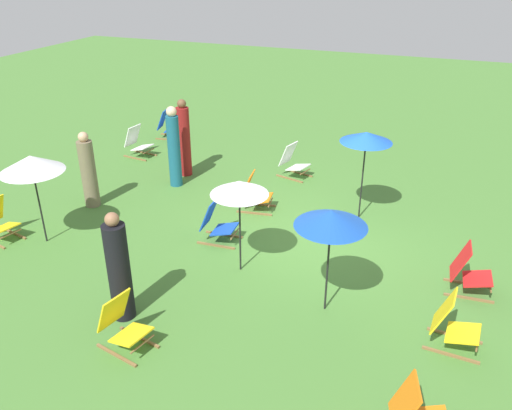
# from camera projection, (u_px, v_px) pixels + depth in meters

# --- Properties ---
(ground_plane) EXTENTS (40.00, 40.00, 0.00)m
(ground_plane) POSITION_uv_depth(u_px,v_px,m) (314.00, 238.00, 10.07)
(ground_plane) COLOR #477A33
(deckchair_1) EXTENTS (0.63, 0.84, 0.83)m
(deckchair_1) POSITION_uv_depth(u_px,v_px,m) (123.00, 325.00, 7.19)
(deckchair_1) COLOR olive
(deckchair_1) RESTS_ON ground
(deckchair_3) EXTENTS (0.57, 0.81, 0.83)m
(deckchair_3) POSITION_uv_depth(u_px,v_px,m) (138.00, 143.00, 13.89)
(deckchair_3) COLOR olive
(deckchair_3) RESTS_ON ground
(deckchair_4) EXTENTS (0.66, 0.86, 0.83)m
(deckchair_4) POSITION_uv_depth(u_px,v_px,m) (293.00, 162.00, 12.66)
(deckchair_4) COLOR olive
(deckchair_4) RESTS_ON ground
(deckchair_5) EXTENTS (0.52, 0.79, 0.83)m
(deckchair_5) POSITION_uv_depth(u_px,v_px,m) (468.00, 272.00, 8.37)
(deckchair_5) COLOR olive
(deckchair_5) RESTS_ON ground
(deckchair_6) EXTENTS (0.61, 0.84, 0.83)m
(deckchair_6) POSITION_uv_depth(u_px,v_px,m) (168.00, 125.00, 15.26)
(deckchair_6) COLOR olive
(deckchair_6) RESTS_ON ground
(deckchair_7) EXTENTS (0.53, 0.79, 0.83)m
(deckchair_7) POSITION_uv_depth(u_px,v_px,m) (453.00, 324.00, 7.20)
(deckchair_7) COLOR olive
(deckchair_7) RESTS_ON ground
(deckchair_8) EXTENTS (0.52, 0.79, 0.83)m
(deckchair_8) POSITION_uv_depth(u_px,v_px,m) (217.00, 223.00, 9.84)
(deckchair_8) COLOR olive
(deckchair_8) RESTS_ON ground
(deckchair_9) EXTENTS (0.58, 0.82, 0.83)m
(deckchair_9) POSITION_uv_depth(u_px,v_px,m) (254.00, 194.00, 11.03)
(deckchair_9) COLOR olive
(deckchair_9) RESTS_ON ground
(umbrella_0) EXTENTS (1.02, 1.02, 1.85)m
(umbrella_0) POSITION_uv_depth(u_px,v_px,m) (366.00, 137.00, 10.10)
(umbrella_0) COLOR black
(umbrella_0) RESTS_ON ground
(umbrella_1) EXTENTS (0.96, 0.96, 1.68)m
(umbrella_1) POSITION_uv_depth(u_px,v_px,m) (239.00, 188.00, 8.42)
(umbrella_1) COLOR black
(umbrella_1) RESTS_ON ground
(umbrella_2) EXTENTS (1.07, 1.07, 1.70)m
(umbrella_2) POSITION_uv_depth(u_px,v_px,m) (331.00, 219.00, 7.42)
(umbrella_2) COLOR black
(umbrella_2) RESTS_ON ground
(umbrella_3) EXTENTS (1.14, 1.14, 1.74)m
(umbrella_3) POSITION_uv_depth(u_px,v_px,m) (31.00, 164.00, 9.28)
(umbrella_3) COLOR black
(umbrella_3) RESTS_ON ground
(person_0) EXTENTS (0.39, 0.39, 1.76)m
(person_0) POSITION_uv_depth(u_px,v_px,m) (119.00, 270.00, 7.60)
(person_0) COLOR black
(person_0) RESTS_ON ground
(person_1) EXTENTS (0.39, 0.39, 1.66)m
(person_1) POSITION_uv_depth(u_px,v_px,m) (88.00, 172.00, 11.03)
(person_1) COLOR #72664C
(person_1) RESTS_ON ground
(person_2) EXTENTS (0.34, 0.34, 1.89)m
(person_2) POSITION_uv_depth(u_px,v_px,m) (174.00, 148.00, 11.94)
(person_2) COLOR #195972
(person_2) RESTS_ON ground
(person_3) EXTENTS (0.33, 0.33, 1.88)m
(person_3) POSITION_uv_depth(u_px,v_px,m) (184.00, 140.00, 12.53)
(person_3) COLOR maroon
(person_3) RESTS_ON ground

